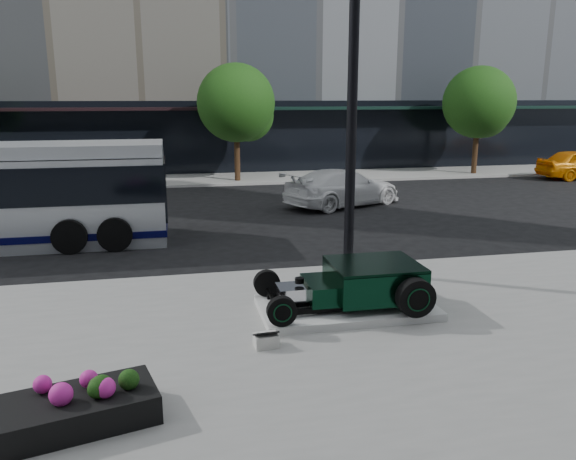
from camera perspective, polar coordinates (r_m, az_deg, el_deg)
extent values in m
plane|color=black|center=(15.68, -3.09, -2.26)|extent=(120.00, 120.00, 0.00)
cube|color=gray|center=(29.31, -7.31, 5.14)|extent=(70.00, 4.00, 0.12)
cube|color=black|center=(32.15, -26.01, 8.11)|extent=(22.00, 0.50, 4.00)
cube|color=black|center=(34.74, 14.46, 9.33)|extent=(24.00, 0.50, 4.00)
cube|color=black|center=(31.49, -26.57, 10.90)|extent=(22.00, 1.60, 0.15)
cube|color=black|center=(34.13, 15.06, 11.92)|extent=(24.00, 1.60, 0.15)
cylinder|color=black|center=(28.25, -5.19, 7.66)|extent=(0.28, 0.28, 2.60)
sphere|color=#10340E|center=(28.12, -5.30, 12.74)|extent=(3.80, 3.80, 3.80)
sphere|color=#10340E|center=(28.50, -4.12, 11.56)|extent=(2.60, 2.60, 2.60)
cylinder|color=black|center=(32.44, 18.49, 7.77)|extent=(0.28, 0.28, 2.60)
sphere|color=#10340E|center=(32.32, 18.82, 12.18)|extent=(3.80, 3.80, 3.80)
sphere|color=#10340E|center=(32.89, 19.39, 11.10)|extent=(2.60, 2.60, 2.60)
cube|color=silver|center=(11.18, 5.95, -7.83)|extent=(3.40, 1.80, 0.15)
cube|color=black|center=(10.71, 6.71, -7.81)|extent=(3.00, 0.08, 0.10)
cube|color=black|center=(11.52, 5.29, -6.24)|extent=(3.00, 0.08, 0.10)
cube|color=black|center=(11.17, 8.72, -5.07)|extent=(1.70, 1.45, 0.62)
cube|color=black|center=(11.07, 8.78, -3.45)|extent=(1.70, 1.45, 0.06)
cube|color=black|center=(10.89, 3.23, -6.09)|extent=(0.55, 1.05, 0.38)
cube|color=silver|center=(10.78, 0.38, -6.55)|extent=(0.55, 0.55, 0.34)
cylinder|color=black|center=(10.72, 1.17, -5.14)|extent=(0.18, 0.18, 0.10)
cylinder|color=black|center=(10.76, -1.46, -7.28)|extent=(0.06, 1.55, 0.06)
cylinder|color=black|center=(10.65, 12.84, -6.71)|extent=(0.72, 0.24, 0.72)
cylinder|color=black|center=(10.54, 13.12, -6.93)|extent=(0.37, 0.02, 0.37)
torus|color=#09331A|center=(10.53, 13.15, -6.95)|extent=(0.44, 0.02, 0.44)
cylinder|color=black|center=(12.13, 9.52, -4.05)|extent=(0.72, 0.24, 0.72)
cylinder|color=black|center=(12.24, 9.31, -3.88)|extent=(0.37, 0.02, 0.37)
torus|color=#09331A|center=(12.25, 9.29, -3.86)|extent=(0.44, 0.02, 0.44)
cylinder|color=black|center=(10.00, -0.64, -8.24)|extent=(0.54, 0.16, 0.54)
cylinder|color=black|center=(9.92, -0.54, -8.42)|extent=(0.28, 0.02, 0.28)
torus|color=#09331A|center=(9.91, -0.53, -8.45)|extent=(0.34, 0.02, 0.34)
cylinder|color=black|center=(11.44, -2.17, -5.41)|extent=(0.54, 0.16, 0.54)
cylinder|color=black|center=(11.52, -2.24, -5.28)|extent=(0.28, 0.02, 0.28)
torus|color=#09331A|center=(11.53, -2.25, -5.26)|extent=(0.34, 0.02, 0.34)
cube|color=silver|center=(9.64, -2.24, -11.13)|extent=(0.42, 0.33, 0.22)
cube|color=black|center=(9.59, -2.25, -10.45)|extent=(0.42, 0.31, 0.15)
cylinder|color=black|center=(13.03, 6.53, 12.41)|extent=(0.23, 0.23, 7.80)
cylinder|color=black|center=(13.63, 6.10, -3.78)|extent=(0.43, 0.43, 0.20)
cube|color=black|center=(8.02, -20.61, -16.76)|extent=(2.15, 1.44, 0.39)
sphere|color=#EB29AF|center=(8.01, -25.83, -14.74)|extent=(0.26, 0.26, 0.26)
sphere|color=#10340E|center=(7.95, -23.84, -14.76)|extent=(0.26, 0.26, 0.26)
sphere|color=#EB29AF|center=(7.89, -21.82, -14.77)|extent=(0.26, 0.26, 0.26)
sphere|color=#10340E|center=(7.85, -19.78, -14.76)|extent=(0.26, 0.26, 0.26)
sphere|color=#EB29AF|center=(7.81, -17.72, -14.73)|extent=(0.26, 0.26, 0.26)
sphere|color=#10340E|center=(7.78, -15.64, -14.68)|extent=(0.26, 0.26, 0.26)
cube|color=black|center=(17.36, -12.34, 4.23)|extent=(0.06, 2.30, 1.70)
cylinder|color=black|center=(16.53, -21.30, -0.63)|extent=(0.96, 0.28, 0.96)
cylinder|color=black|center=(19.04, -20.09, 1.24)|extent=(0.96, 0.28, 0.96)
cylinder|color=black|center=(16.37, -17.17, -0.43)|extent=(0.96, 0.28, 0.96)
cylinder|color=black|center=(18.90, -16.50, 1.42)|extent=(0.96, 0.28, 0.96)
imported|color=white|center=(22.31, 5.60, 4.33)|extent=(5.41, 3.88, 1.45)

